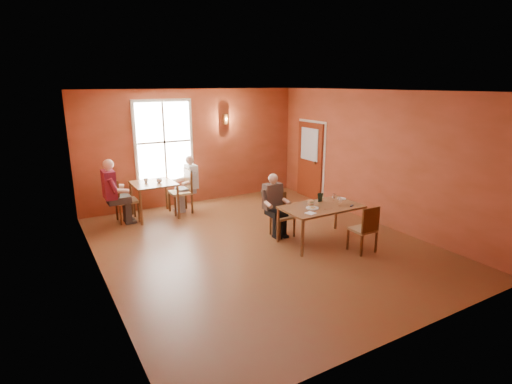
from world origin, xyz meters
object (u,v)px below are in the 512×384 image
second_table (155,200)px  diner_white (181,186)px  main_table (321,224)px  chair_diner_main (282,216)px  diner_maroon (124,191)px  diner_main (283,207)px  chair_diner_maroon (127,200)px  chair_empty (363,228)px  chair_diner_white (180,191)px

second_table → diner_white: (0.68, 0.00, 0.25)m
second_table → diner_white: diner_white is taller
main_table → diner_white: size_ratio=1.19×
chair_diner_main → diner_white: 2.90m
chair_diner_main → diner_maroon: 3.72m
diner_main → chair_diner_maroon: 3.71m
chair_diner_main → main_table: bearing=127.6°
main_table → diner_main: (-0.50, 0.62, 0.26)m
chair_empty → chair_diner_maroon: chair_diner_maroon is taller
diner_main → diner_maroon: bearing=-44.8°
second_table → chair_diner_white: 0.66m
main_table → diner_white: bearing=118.8°
second_table → diner_white: 0.72m
diner_main → diner_white: 2.92m
chair_diner_main → second_table: chair_diner_main is taller
chair_empty → chair_diner_white: size_ratio=0.85×
chair_empty → chair_diner_maroon: bearing=131.5°
chair_empty → chair_diner_main: bearing=122.1°
main_table → chair_empty: bearing=-64.2°
chair_diner_white → chair_diner_maroon: bearing=90.0°
main_table → chair_empty: size_ratio=1.74×
diner_white → chair_diner_main: bearing=-153.6°
chair_diner_main → diner_maroon: bearing=-44.4°
chair_empty → diner_white: bearing=118.8°
main_table → second_table: 4.08m
chair_diner_white → diner_maroon: bearing=90.0°
main_table → chair_diner_white: 3.72m
chair_diner_main → chair_empty: chair_empty is taller
diner_white → second_table: bearing=90.0°
chair_diner_main → diner_maroon: (-2.65, 2.59, 0.29)m
diner_white → diner_maroon: (-1.36, 0.00, 0.06)m
main_table → chair_diner_main: 0.82m
main_table → diner_main: bearing=128.9°
chair_diner_main → chair_diner_maroon: size_ratio=0.87×
chair_diner_maroon → diner_maroon: (-0.03, 0.00, 0.22)m
diner_main → chair_diner_maroon: diner_main is taller
chair_diner_maroon → main_table: bearing=43.8°
chair_empty → diner_white: diner_white is taller
main_table → diner_maroon: 4.53m
chair_diner_main → chair_diner_white: bearing=-63.1°
chair_diner_maroon → chair_diner_white: bearing=90.0°
chair_diner_white → diner_white: diner_white is taller
diner_main → chair_diner_white: diner_main is taller
diner_main → main_table: bearing=128.9°
chair_empty → diner_white: size_ratio=0.68×
second_table → chair_diner_maroon: (-0.65, 0.00, 0.09)m
chair_diner_white → chair_diner_maroon: size_ratio=1.05×
chair_diner_main → chair_diner_maroon: chair_diner_maroon is taller
chair_diner_main → chair_diner_white: (-1.32, 2.59, 0.09)m
chair_diner_maroon → diner_maroon: 0.22m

